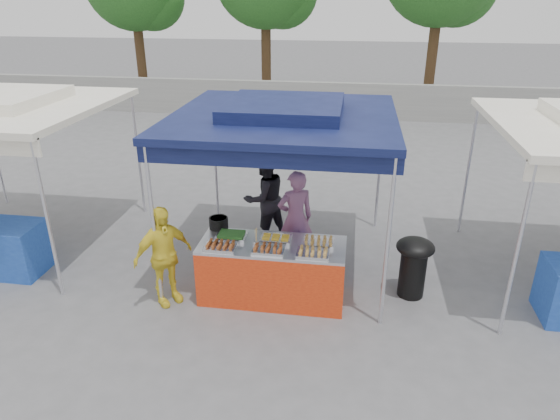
# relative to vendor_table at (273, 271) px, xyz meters

# --- Properties ---
(ground_plane) EXTENTS (80.00, 80.00, 0.00)m
(ground_plane) POSITION_rel_vendor_table_xyz_m (0.00, 0.10, -0.43)
(ground_plane) COLOR slate
(back_wall) EXTENTS (40.00, 0.25, 1.20)m
(back_wall) POSITION_rel_vendor_table_xyz_m (0.00, 11.10, 0.17)
(back_wall) COLOR gray
(back_wall) RESTS_ON ground_plane
(main_canopy) EXTENTS (3.20, 3.20, 2.57)m
(main_canopy) POSITION_rel_vendor_table_xyz_m (0.00, 1.07, 1.94)
(main_canopy) COLOR silver
(main_canopy) RESTS_ON ground_plane
(vendor_table) EXTENTS (2.00, 0.80, 0.85)m
(vendor_table) POSITION_rel_vendor_table_xyz_m (0.00, 0.00, 0.00)
(vendor_table) COLOR red
(vendor_table) RESTS_ON ground_plane
(food_tray_fl) EXTENTS (0.42, 0.30, 0.07)m
(food_tray_fl) POSITION_rel_vendor_table_xyz_m (-0.66, -0.24, 0.46)
(food_tray_fl) COLOR silver
(food_tray_fl) RESTS_ON vendor_table
(food_tray_fm) EXTENTS (0.42, 0.30, 0.07)m
(food_tray_fm) POSITION_rel_vendor_table_xyz_m (-0.01, -0.22, 0.46)
(food_tray_fm) COLOR silver
(food_tray_fm) RESTS_ON vendor_table
(food_tray_fr) EXTENTS (0.42, 0.30, 0.07)m
(food_tray_fr) POSITION_rel_vendor_table_xyz_m (0.57, -0.24, 0.46)
(food_tray_fr) COLOR silver
(food_tray_fr) RESTS_ON vendor_table
(food_tray_bl) EXTENTS (0.42, 0.30, 0.07)m
(food_tray_bl) POSITION_rel_vendor_table_xyz_m (-0.59, 0.09, 0.46)
(food_tray_bl) COLOR silver
(food_tray_bl) RESTS_ON vendor_table
(food_tray_bm) EXTENTS (0.42, 0.30, 0.07)m
(food_tray_bm) POSITION_rel_vendor_table_xyz_m (0.03, 0.10, 0.46)
(food_tray_bm) COLOR silver
(food_tray_bm) RESTS_ON vendor_table
(food_tray_br) EXTENTS (0.42, 0.30, 0.07)m
(food_tray_br) POSITION_rel_vendor_table_xyz_m (0.62, 0.08, 0.46)
(food_tray_br) COLOR silver
(food_tray_br) RESTS_ON vendor_table
(cooking_pot) EXTENTS (0.27, 0.27, 0.16)m
(cooking_pot) POSITION_rel_vendor_table_xyz_m (-0.85, 0.38, 0.51)
(cooking_pot) COLOR black
(cooking_pot) RESTS_ON vendor_table
(skewer_cup) EXTENTS (0.08, 0.08, 0.10)m
(skewer_cup) POSITION_rel_vendor_table_xyz_m (-0.20, -0.14, 0.47)
(skewer_cup) COLOR silver
(skewer_cup) RESTS_ON vendor_table
(wok_burner) EXTENTS (0.53, 0.53, 0.89)m
(wok_burner) POSITION_rel_vendor_table_xyz_m (1.95, 0.35, 0.10)
(wok_burner) COLOR black
(wok_burner) RESTS_ON ground_plane
(crate_left) EXTENTS (0.50, 0.35, 0.30)m
(crate_left) POSITION_rel_vendor_table_xyz_m (-0.48, 0.64, -0.27)
(crate_left) COLOR #1634B4
(crate_left) RESTS_ON ground_plane
(crate_right) EXTENTS (0.56, 0.39, 0.33)m
(crate_right) POSITION_rel_vendor_table_xyz_m (0.37, 0.55, -0.26)
(crate_right) COLOR #1634B4
(crate_right) RESTS_ON ground_plane
(crate_stacked) EXTENTS (0.52, 0.37, 0.31)m
(crate_stacked) POSITION_rel_vendor_table_xyz_m (0.37, 0.55, 0.07)
(crate_stacked) COLOR #1634B4
(crate_stacked) RESTS_ON crate_right
(vendor_woman) EXTENTS (0.67, 0.58, 1.56)m
(vendor_woman) POSITION_rel_vendor_table_xyz_m (0.19, 1.02, 0.35)
(vendor_woman) COLOR #986189
(vendor_woman) RESTS_ON ground_plane
(helper_man) EXTENTS (0.99, 0.97, 1.61)m
(helper_man) POSITION_rel_vendor_table_xyz_m (-0.41, 1.71, 0.38)
(helper_man) COLOR black
(helper_man) RESTS_ON ground_plane
(customer_person) EXTENTS (0.83, 0.86, 1.44)m
(customer_person) POSITION_rel_vendor_table_xyz_m (-1.44, -0.33, 0.30)
(customer_person) COLOR yellow
(customer_person) RESTS_ON ground_plane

